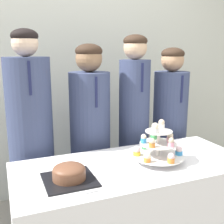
% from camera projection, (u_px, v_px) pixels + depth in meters
% --- Properties ---
extents(wall_back, '(9.00, 0.06, 2.70)m').
position_uv_depth(wall_back, '(76.00, 61.00, 2.81)').
color(wall_back, silver).
rests_on(wall_back, ground_plane).
extents(table, '(1.47, 0.64, 0.77)m').
position_uv_depth(table, '(133.00, 219.00, 1.82)').
color(table, white).
rests_on(table, ground_plane).
extents(round_cake, '(0.27, 0.27, 0.10)m').
position_uv_depth(round_cake, '(69.00, 173.00, 1.51)').
color(round_cake, black).
rests_on(round_cake, table).
extents(cake_knife, '(0.27, 0.03, 0.01)m').
position_uv_depth(cake_knife, '(100.00, 190.00, 1.41)').
color(cake_knife, silver).
rests_on(cake_knife, table).
extents(cupcake_stand, '(0.33, 0.33, 0.27)m').
position_uv_depth(cupcake_stand, '(158.00, 145.00, 1.75)').
color(cupcake_stand, silver).
rests_on(cupcake_stand, table).
extents(student_0, '(0.32, 0.32, 1.60)m').
position_uv_depth(student_0, '(32.00, 149.00, 2.04)').
color(student_0, '#384266').
rests_on(student_0, ground_plane).
extents(student_1, '(0.31, 0.32, 1.51)m').
position_uv_depth(student_1, '(90.00, 146.00, 2.22)').
color(student_1, '#384266').
rests_on(student_1, ground_plane).
extents(student_2, '(0.25, 0.26, 1.58)m').
position_uv_depth(student_2, '(134.00, 134.00, 2.35)').
color(student_2, '#384266').
rests_on(student_2, ground_plane).
extents(student_3, '(0.30, 0.30, 1.48)m').
position_uv_depth(student_3, '(169.00, 137.00, 2.49)').
color(student_3, '#384266').
rests_on(student_3, ground_plane).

